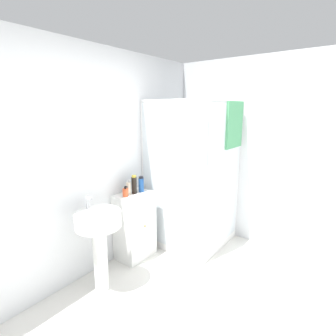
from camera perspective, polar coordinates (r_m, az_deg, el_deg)
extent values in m
plane|color=silver|center=(2.65, 14.09, -31.79)|extent=(12.00, 12.00, 0.00)
cube|color=silver|center=(3.02, -15.46, 1.02)|extent=(6.40, 0.06, 2.50)
cube|color=silver|center=(3.59, 26.10, 2.01)|extent=(0.06, 6.40, 2.50)
cube|color=white|center=(3.93, 4.88, -14.43)|extent=(0.97, 0.97, 0.09)
cylinder|color=white|center=(4.23, 3.19, 0.99)|extent=(0.04, 0.04, 1.95)
cylinder|color=white|center=(3.52, -5.39, -1.52)|extent=(0.04, 0.04, 1.95)
cylinder|color=white|center=(3.80, 14.91, -0.81)|extent=(0.04, 0.04, 1.95)
cylinder|color=white|center=(2.98, 7.96, -4.22)|extent=(0.04, 0.04, 1.95)
cylinder|color=white|center=(3.27, 12.65, 14.09)|extent=(0.93, 0.04, 0.04)
cylinder|color=white|center=(3.76, -0.74, 14.20)|extent=(0.93, 0.04, 0.04)
cylinder|color=white|center=(3.11, 0.78, 14.46)|extent=(0.04, 0.93, 0.04)
cylinder|color=white|center=(3.90, 9.23, 13.99)|extent=(0.04, 0.93, 0.04)
cube|color=silver|center=(3.37, 12.06, -1.90)|extent=(0.90, 0.01, 1.82)
cube|color=silver|center=(3.21, 0.60, -2.36)|extent=(0.01, 0.90, 1.82)
cylinder|color=#B7BABF|center=(4.05, 2.11, -1.77)|extent=(0.02, 0.02, 1.46)
cylinder|color=#B7BABF|center=(3.90, 2.81, 8.85)|extent=(0.07, 0.07, 0.04)
cube|color=#4C9966|center=(3.44, 14.29, 9.10)|extent=(0.44, 0.03, 0.58)
cube|color=white|center=(3.38, -7.24, -12.31)|extent=(0.46, 0.33, 0.83)
sphere|color=gold|center=(3.25, -5.01, -12.49)|extent=(0.02, 0.02, 0.02)
cylinder|color=white|center=(2.91, -14.48, -18.50)|extent=(0.14, 0.14, 0.70)
cylinder|color=white|center=(2.71, -14.99, -10.77)|extent=(0.45, 0.45, 0.15)
cylinder|color=#B7BABF|center=(2.78, -17.18, -7.21)|extent=(0.02, 0.02, 0.13)
cube|color=#B7BABF|center=(2.74, -16.83, -6.30)|extent=(0.02, 0.07, 0.02)
cylinder|color=#E5562D|center=(3.14, -9.26, -5.28)|extent=(0.07, 0.07, 0.09)
cylinder|color=black|center=(3.12, -9.30, -4.28)|extent=(0.02, 0.02, 0.02)
cube|color=black|center=(3.10, -9.10, -4.05)|extent=(0.02, 0.04, 0.01)
cylinder|color=black|center=(3.21, -7.38, -3.77)|extent=(0.06, 0.06, 0.20)
cylinder|color=gold|center=(3.18, -7.44, -1.81)|extent=(0.05, 0.05, 0.02)
cylinder|color=#1E4C93|center=(3.27, -5.86, -3.73)|extent=(0.07, 0.07, 0.17)
cylinder|color=black|center=(3.24, -5.90, -2.07)|extent=(0.06, 0.06, 0.02)
cylinder|color=beige|center=(3.20, -8.57, -4.37)|extent=(0.06, 0.06, 0.15)
cylinder|color=silver|center=(3.18, -8.62, -2.92)|extent=(0.02, 0.02, 0.02)
cube|color=silver|center=(3.16, -8.44, -2.69)|extent=(0.01, 0.03, 0.01)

